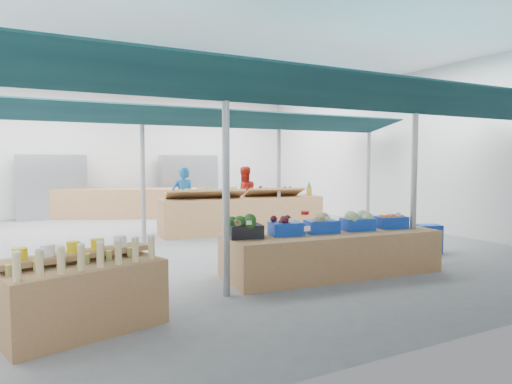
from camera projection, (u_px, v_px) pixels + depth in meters
floor at (194, 243)px, 10.22m from camera, size 13.00×13.00×0.00m
hall at (173, 128)px, 11.31m from camera, size 13.00×13.00×13.00m
pole_grid at (261, 162)px, 8.90m from camera, size 10.00×4.60×3.00m
awnings at (261, 112)px, 8.83m from camera, size 9.50×7.08×0.30m
back_shelving_left at (52, 187)px, 14.28m from camera, size 2.00×0.50×2.00m
back_shelving_right at (189, 184)px, 16.38m from camera, size 2.00×0.50×2.00m
bottle_shelf at (83, 294)px, 4.94m from camera, size 1.77×1.36×1.01m
veg_counter at (332, 253)px, 7.44m from camera, size 3.62×1.51×0.69m
fruit_counter at (242, 215)px, 11.73m from camera, size 4.27×1.43×0.90m
far_counter at (115, 203)px, 14.66m from camera, size 5.17×3.09×0.94m
crate_stack at (428, 239)px, 9.11m from camera, size 0.55×0.47×0.56m
vendor_left at (183, 198)px, 12.11m from camera, size 0.65×0.46×1.67m
vendor_right at (244, 196)px, 12.95m from camera, size 0.88×0.72×1.67m
crate_broccoli at (245, 227)px, 6.83m from camera, size 0.56×0.45×0.35m
crate_beets at (286, 227)px, 7.09m from camera, size 0.56×0.45×0.29m
crate_celeriac at (322, 224)px, 7.33m from camera, size 0.56×0.45×0.31m
crate_cabbage at (357, 221)px, 7.59m from camera, size 0.56×0.45×0.35m
crate_carrots at (391, 221)px, 7.85m from camera, size 0.56×0.45×0.29m
sparrow at (238, 223)px, 6.65m from camera, size 0.12×0.09×0.11m
pole_ribbon at (305, 214)px, 6.51m from camera, size 0.12×0.12×0.28m
apple_heap_yellow at (205, 192)px, 11.22m from camera, size 2.00×1.08×0.27m
apple_heap_red at (274, 190)px, 11.91m from camera, size 1.61×1.00×0.27m
pineapple at (309, 189)px, 12.29m from camera, size 0.14×0.14×0.39m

